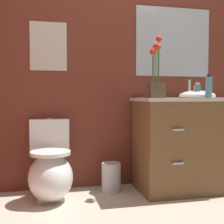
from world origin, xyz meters
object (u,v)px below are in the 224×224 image
vanity_cabinet (185,143)px  lotion_bottle (209,87)px  wall_mirror (173,42)px  toilet (50,171)px  trash_bin (111,177)px  soap_bottle (197,91)px  hand_wash_bottle (198,91)px  wall_poster (48,46)px  flower_vase (156,79)px

vanity_cabinet → lotion_bottle: lotion_bottle is taller
wall_mirror → lotion_bottle: bearing=-73.5°
toilet → trash_bin: toilet is taller
soap_bottle → trash_bin: 1.17m
wall_mirror → trash_bin: bearing=-164.5°
soap_bottle → lotion_bottle: lotion_bottle is taller
vanity_cabinet → toilet: bearing=178.8°
hand_wash_bottle → wall_mirror: wall_mirror is taller
soap_bottle → wall_poster: 1.48m
lotion_bottle → trash_bin: size_ratio=0.78×
toilet → lotion_bottle: 1.59m
vanity_cabinet → soap_bottle: bearing=19.4°
wall_poster → flower_vase: bearing=-19.6°
wall_poster → wall_mirror: 1.26m
toilet → vanity_cabinet: (1.26, -0.03, 0.21)m
soap_bottle → wall_mirror: size_ratio=0.19×
lotion_bottle → wall_mirror: size_ratio=0.27×
vanity_cabinet → flower_vase: flower_vase is taller
flower_vase → hand_wash_bottle: (0.41, -0.01, -0.10)m
wall_mirror → hand_wash_bottle: bearing=-74.8°
toilet → vanity_cabinet: bearing=-1.2°
soap_bottle → lotion_bottle: (-0.00, -0.22, 0.03)m
toilet → lotion_bottle: size_ratio=3.24×
toilet → flower_vase: flower_vase is taller
wall_poster → lotion_bottle: bearing=-18.4°
wall_mirror → vanity_cabinet: bearing=-89.5°
toilet → trash_bin: bearing=7.4°
vanity_cabinet → lotion_bottle: bearing=-51.5°
vanity_cabinet → lotion_bottle: size_ratio=4.97×
flower_vase → soap_bottle: (0.46, 0.09, -0.10)m
soap_bottle → lotion_bottle: bearing=-90.9°
vanity_cabinet → hand_wash_bottle: size_ratio=7.31×
lotion_bottle → toilet: bearing=172.0°
soap_bottle → lotion_bottle: 0.22m
soap_bottle → hand_wash_bottle: size_ratio=1.02×
lotion_bottle → hand_wash_bottle: lotion_bottle is taller
wall_poster → vanity_cabinet: bearing=-13.1°
vanity_cabinet → trash_bin: bearing=172.0°
wall_poster → trash_bin: bearing=-19.2°
hand_wash_bottle → trash_bin: 1.14m
vanity_cabinet → wall_poster: (-1.26, 0.29, 0.91)m
hand_wash_bottle → flower_vase: bearing=178.3°
trash_bin → wall_mirror: size_ratio=0.34×
flower_vase → wall_mirror: bearing=46.5°
soap_bottle → wall_mirror: wall_mirror is taller
vanity_cabinet → wall_poster: wall_poster is taller
lotion_bottle → wall_poster: (-1.40, 0.46, 0.38)m
flower_vase → wall_poster: 1.05m
toilet → wall_mirror: bearing=12.0°
wall_poster → wall_mirror: bearing=0.0°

